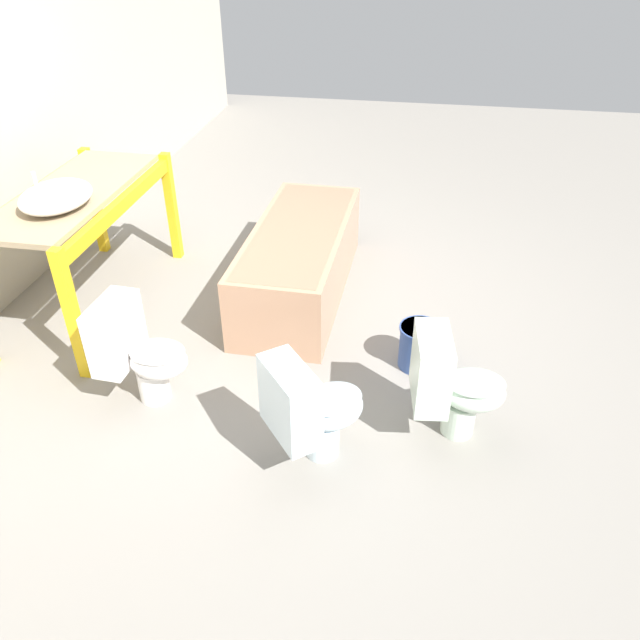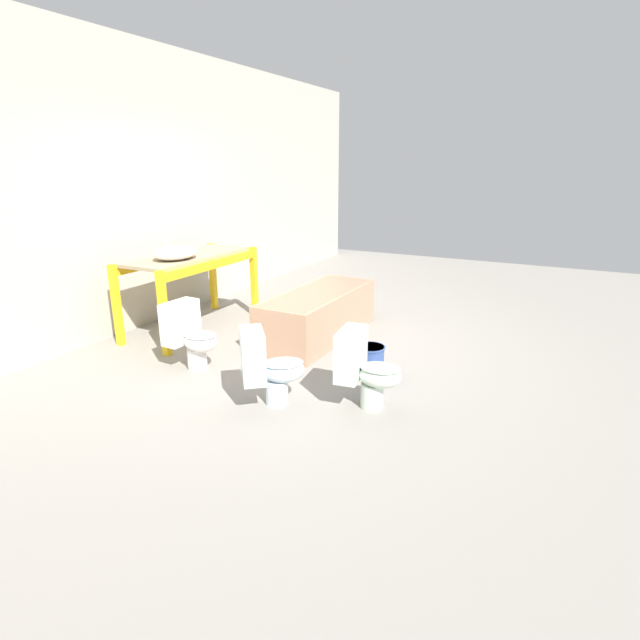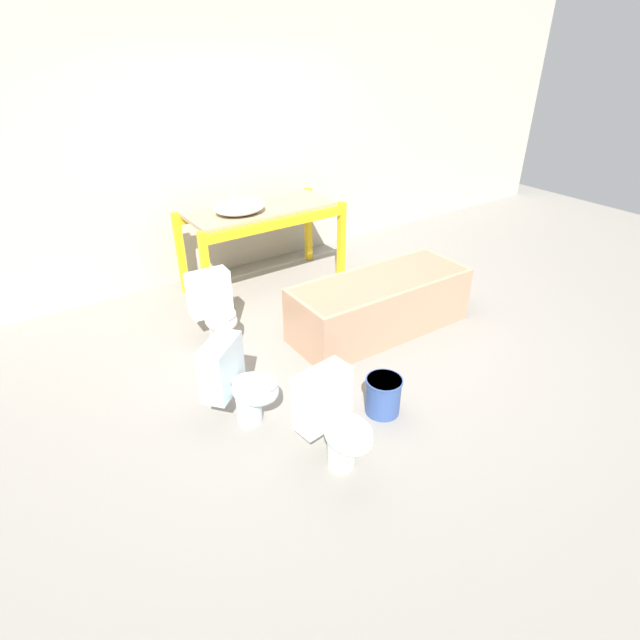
% 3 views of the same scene
% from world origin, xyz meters
% --- Properties ---
extents(ground_plane, '(12.00, 12.00, 0.00)m').
position_xyz_m(ground_plane, '(0.00, 0.00, 0.00)').
color(ground_plane, gray).
extents(shelving_rack, '(1.67, 0.73, 0.88)m').
position_xyz_m(shelving_rack, '(0.05, 1.39, 0.74)').
color(shelving_rack, yellow).
rests_on(shelving_rack, ground_plane).
extents(sink_basin, '(0.52, 0.42, 0.22)m').
position_xyz_m(sink_basin, '(-0.22, 1.33, 0.95)').
color(sink_basin, white).
rests_on(sink_basin, shelving_rack).
extents(bathtub_main, '(1.71, 0.67, 0.53)m').
position_xyz_m(bathtub_main, '(0.46, -0.06, 0.30)').
color(bathtub_main, tan).
rests_on(bathtub_main, ground_plane).
extents(toilet_near, '(0.39, 0.54, 0.64)m').
position_xyz_m(toilet_near, '(-0.87, -1.16, 0.34)').
color(toilet_near, silver).
rests_on(toilet_near, ground_plane).
extents(toilet_far, '(0.57, 0.59, 0.64)m').
position_xyz_m(toilet_far, '(-1.19, -0.46, 0.34)').
color(toilet_far, silver).
rests_on(toilet_far, ground_plane).
extents(toilet_extra, '(0.38, 0.52, 0.64)m').
position_xyz_m(toilet_extra, '(-0.88, 0.62, 0.34)').
color(toilet_extra, white).
rests_on(toilet_extra, ground_plane).
extents(bucket_white, '(0.27, 0.27, 0.29)m').
position_xyz_m(bucket_white, '(-0.29, -0.98, 0.15)').
color(bucket_white, '#334C8C').
rests_on(bucket_white, ground_plane).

